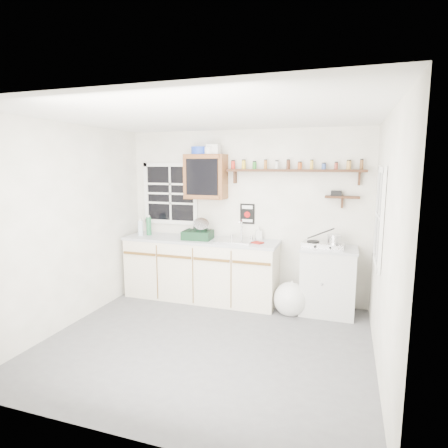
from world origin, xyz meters
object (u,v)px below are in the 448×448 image
Objects in this scene: right_cabinet at (328,280)px; spice_shelf at (293,170)px; upper_cabinet at (206,177)px; dish_rack at (199,232)px; hotplate at (323,245)px; main_cabinet at (201,269)px.

right_cabinet is 1.58m from spice_shelf.
upper_cabinet reaches higher than right_cabinet.
upper_cabinet is at bearing 72.54° from dish_rack.
spice_shelf is (1.26, 0.07, 0.11)m from upper_cabinet.
main_cabinet is at bearing -174.90° from hotplate.
upper_cabinet is at bearing 176.24° from right_cabinet.
spice_shelf is at bearing 9.31° from main_cabinet.
main_cabinet is 0.56m from dish_rack.
main_cabinet is 1.97m from spice_shelf.
main_cabinet is 1.82m from hotplate.
spice_shelf is at bearing 7.26° from dish_rack.
hotplate is (-0.08, -0.02, 0.49)m from right_cabinet.
hotplate is (1.72, -0.14, -0.88)m from upper_cabinet.
upper_cabinet is 1.94m from hotplate.
main_cabinet is 1.37m from upper_cabinet.
right_cabinet is at bearing -19.28° from spice_shelf.
main_cabinet is 3.55× the size of upper_cabinet.
spice_shelf is 3.37× the size of hotplate.
main_cabinet is 2.54× the size of right_cabinet.
spice_shelf is 1.61m from dish_rack.
dish_rack is at bearing -169.01° from spice_shelf.
main_cabinet is 5.28× the size of dish_rack.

